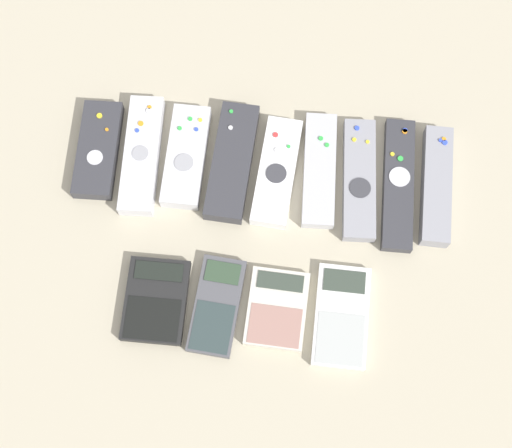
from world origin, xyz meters
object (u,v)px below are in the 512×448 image
at_px(remote_1, 142,155).
at_px(calculator_2, 277,309).
at_px(remote_0, 98,150).
at_px(remote_8, 436,186).
at_px(remote_4, 277,172).
at_px(calculator_3, 341,316).
at_px(calculator_1, 217,306).
at_px(remote_3, 232,162).
at_px(remote_2, 186,156).
at_px(calculator_0, 156,300).
at_px(remote_7, 398,184).
at_px(remote_6, 359,179).
at_px(remote_5, 319,170).

height_order(remote_1, calculator_2, remote_1).
xyz_separation_m(remote_0, remote_8, (0.51, -0.00, 0.00)).
xyz_separation_m(remote_4, calculator_3, (0.11, -0.21, -0.00)).
bearing_deg(calculator_1, remote_8, 38.96).
xyz_separation_m(remote_3, calculator_2, (0.09, -0.22, -0.01)).
relative_size(remote_2, remote_3, 0.86).
bearing_deg(remote_0, calculator_0, -63.50).
bearing_deg(remote_7, remote_8, 1.32).
distance_m(remote_3, calculator_3, 0.28).
height_order(remote_1, remote_3, same).
bearing_deg(remote_0, remote_7, -3.26).
distance_m(remote_0, remote_7, 0.46).
bearing_deg(remote_6, remote_3, 174.54).
xyz_separation_m(remote_0, remote_6, (0.40, -0.00, -0.00)).
bearing_deg(remote_0, remote_6, -3.29).
bearing_deg(remote_6, remote_4, 177.30).
relative_size(remote_0, remote_4, 0.90).
bearing_deg(remote_0, calculator_1, -48.76).
distance_m(remote_4, remote_6, 0.12).
height_order(remote_3, calculator_1, remote_3).
bearing_deg(remote_1, remote_3, -1.59).
height_order(remote_3, remote_6, remote_3).
xyz_separation_m(remote_8, calculator_1, (-0.30, -0.22, -0.00)).
xyz_separation_m(remote_1, calculator_0, (0.06, -0.22, -0.00)).
bearing_deg(calculator_3, calculator_1, -178.50).
bearing_deg(remote_1, remote_6, -3.64).
xyz_separation_m(remote_6, calculator_3, (-0.01, -0.21, -0.00)).
relative_size(remote_4, remote_6, 0.90).
height_order(remote_0, calculator_2, remote_0).
bearing_deg(remote_6, calculator_1, -134.83).
relative_size(remote_3, calculator_2, 1.65).
relative_size(remote_8, calculator_0, 1.51).
xyz_separation_m(remote_2, calculator_0, (-0.01, -0.22, -0.00)).
distance_m(remote_2, remote_3, 0.07).
bearing_deg(calculator_2, remote_7, 53.47).
bearing_deg(remote_5, calculator_3, -80.07).
relative_size(remote_3, calculator_0, 1.54).
height_order(calculator_2, calculator_3, same).
relative_size(remote_0, calculator_2, 1.38).
bearing_deg(remote_3, remote_0, -177.39).
distance_m(remote_4, calculator_3, 0.24).
bearing_deg(remote_8, calculator_3, -120.77).
bearing_deg(calculator_3, remote_6, 86.83).
bearing_deg(remote_5, remote_8, -5.19).
xyz_separation_m(remote_3, calculator_1, (0.01, -0.22, -0.00)).
bearing_deg(remote_7, remote_1, 178.37).
height_order(remote_7, calculator_0, remote_7).
bearing_deg(remote_3, calculator_3, -47.74).
xyz_separation_m(remote_8, calculator_3, (-0.13, -0.21, -0.01)).
distance_m(remote_6, remote_8, 0.12).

